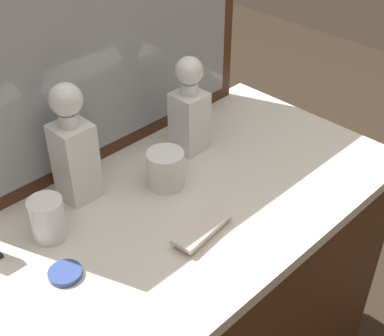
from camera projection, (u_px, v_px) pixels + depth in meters
dresser at (192, 315)px, 1.50m from camera, size 1.03×0.59×0.87m
dresser_mirror at (105, 25)px, 1.21m from camera, size 0.86×0.03×0.68m
crystal_decanter_rear at (74, 154)px, 1.18m from camera, size 0.08×0.08×0.29m
crystal_decanter_far_right at (189, 114)px, 1.35m from camera, size 0.08×0.08×0.26m
crystal_tumbler_far_left at (48, 220)px, 1.11m from camera, size 0.07×0.07×0.10m
crystal_tumbler_far_right at (166, 170)px, 1.26m from camera, size 0.09×0.09×0.09m
silver_brush_far_right at (202, 230)px, 1.14m from camera, size 0.16×0.07×0.02m
porcelain_dish at (66, 274)px, 1.04m from camera, size 0.07×0.07×0.01m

